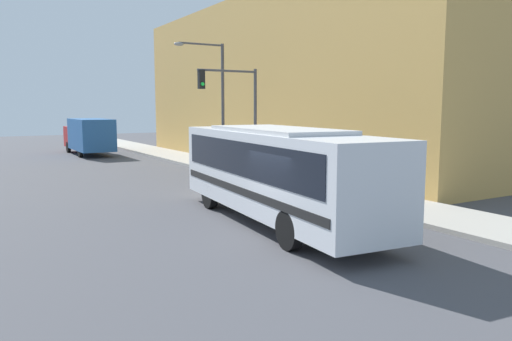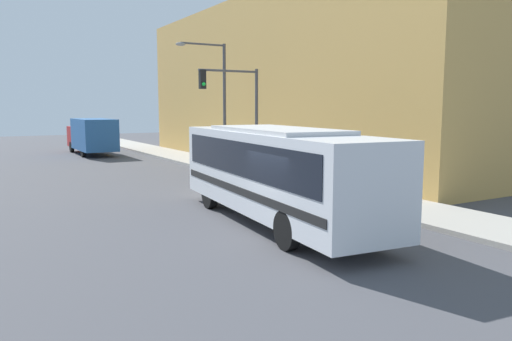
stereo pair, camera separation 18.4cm
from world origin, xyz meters
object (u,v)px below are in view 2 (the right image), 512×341
fire_hydrant (351,190)px  pedestrian_mid_block (228,151)px  delivery_truck (92,135)px  traffic_light_pole (238,104)px  street_lamp (218,94)px  pedestrian_near_corner (277,159)px  city_bus (276,168)px  parking_meter (266,162)px

fire_hydrant → pedestrian_mid_block: 12.66m
delivery_truck → traffic_light_pole: traffic_light_pole is taller
delivery_truck → traffic_light_pole: size_ratio=1.46×
traffic_light_pole → street_lamp: (0.78, 3.86, 0.54)m
delivery_truck → pedestrian_near_corner: 19.18m
city_bus → parking_meter: (4.22, 7.53, -0.75)m
street_lamp → traffic_light_pole: bearing=-101.4°
fire_hydrant → city_bus: bearing=-164.0°
street_lamp → pedestrian_near_corner: street_lamp is taller
parking_meter → pedestrian_mid_block: (1.05, 6.29, 0.02)m
city_bus → street_lamp: (4.05, 12.60, 2.67)m
street_lamp → pedestrian_mid_block: street_lamp is taller
pedestrian_mid_block → city_bus: bearing=-110.9°
pedestrian_near_corner → fire_hydrant: bearing=-101.9°
pedestrian_mid_block → traffic_light_pole: bearing=-111.5°
traffic_light_pole → pedestrian_mid_block: 6.15m
pedestrian_mid_block → parking_meter: bearing=-99.5°
pedestrian_near_corner → pedestrian_mid_block: bearing=97.7°
delivery_truck → fire_hydrant: 26.57m
city_bus → pedestrian_mid_block: size_ratio=5.89×
fire_hydrant → pedestrian_mid_block: (1.05, 12.60, 0.52)m
city_bus → parking_meter: bearing=66.0°
delivery_truck → fire_hydrant: size_ratio=9.88×
city_bus → street_lamp: street_lamp is taller
pedestrian_near_corner → street_lamp: bearing=118.4°
delivery_truck → city_bus: bearing=-90.1°
parking_meter → delivery_truck: bearing=101.9°
traffic_light_pole → street_lamp: bearing=78.6°
parking_meter → pedestrian_near_corner: pedestrian_near_corner is taller
street_lamp → pedestrian_near_corner: (1.85, -3.42, -3.50)m
street_lamp → pedestrian_mid_block: size_ratio=3.99×
fire_hydrant → pedestrian_mid_block: pedestrian_mid_block is taller
city_bus → traffic_light_pole: bearing=74.8°
traffic_light_pole → city_bus: bearing=-110.5°
pedestrian_mid_block → delivery_truck: bearing=111.0°
traffic_light_pole → pedestrian_near_corner: traffic_light_pole is taller
fire_hydrant → street_lamp: bearing=90.9°
city_bus → parking_meter: 8.66m
city_bus → fire_hydrant: bearing=21.3°
fire_hydrant → pedestrian_mid_block: size_ratio=0.45×
city_bus → pedestrian_near_corner: city_bus is taller
pedestrian_mid_block → fire_hydrant: bearing=-94.8°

